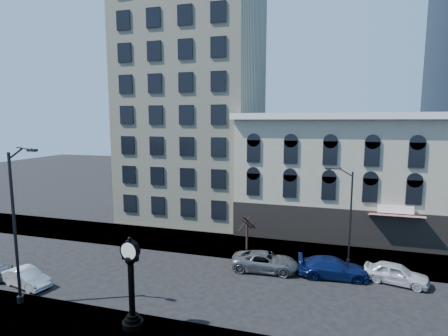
% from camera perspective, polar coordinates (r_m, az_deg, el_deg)
% --- Properties ---
extents(ground, '(160.00, 160.00, 0.00)m').
position_cam_1_polar(ground, '(27.31, -6.71, -17.84)').
color(ground, black).
rests_on(ground, ground).
extents(sidewalk_far, '(160.00, 6.00, 0.12)m').
position_cam_1_polar(sidewalk_far, '(34.22, -1.38, -12.29)').
color(sidewalk_far, gray).
rests_on(sidewalk_far, ground).
extents(cream_tower, '(15.90, 15.40, 42.50)m').
position_cam_1_polar(cream_tower, '(45.10, -4.85, 17.32)').
color(cream_tower, beige).
rests_on(cream_tower, ground).
extents(victorian_row, '(22.60, 11.19, 12.50)m').
position_cam_1_polar(victorian_row, '(39.03, 19.34, -1.22)').
color(victorian_row, '#A9A38B').
rests_on(victorian_row, ground).
extents(street_clock, '(1.20, 1.20, 5.30)m').
position_cam_1_polar(street_clock, '(21.33, -14.87, -18.21)').
color(street_clock, black).
rests_on(street_clock, sidewalk_near).
extents(street_lamp_near, '(2.67, 0.45, 10.30)m').
position_cam_1_polar(street_lamp_near, '(24.62, -30.32, -2.36)').
color(street_lamp_near, black).
rests_on(street_lamp_near, sidewalk_near).
extents(street_lamp_far, '(2.08, 0.56, 8.07)m').
position_cam_1_polar(street_lamp_far, '(29.83, 19.02, -3.43)').
color(street_lamp_far, black).
rests_on(street_lamp_far, sidewalk_far).
extents(bare_tree_far, '(2.30, 2.30, 3.94)m').
position_cam_1_polar(bare_tree_far, '(31.84, 3.80, -8.11)').
color(bare_tree_far, '#302018').
rests_on(bare_tree_far, sidewalk_far).
extents(car_near_b, '(4.10, 2.12, 1.29)m').
position_cam_1_polar(car_near_b, '(29.69, -29.53, -15.31)').
color(car_near_b, silver).
rests_on(car_near_b, ground).
extents(car_far_a, '(5.37, 2.73, 1.45)m').
position_cam_1_polar(car_far_a, '(28.72, 6.72, -14.93)').
color(car_far_a, '#595B60').
rests_on(car_far_a, ground).
extents(car_far_b, '(5.36, 2.56, 1.51)m').
position_cam_1_polar(car_far_b, '(28.62, 17.37, -15.26)').
color(car_far_b, '#0C194C').
rests_on(car_far_b, ground).
extents(car_far_c, '(4.65, 2.76, 1.48)m').
position_cam_1_polar(car_far_c, '(29.34, 26.25, -15.16)').
color(car_far_c, silver).
rests_on(car_far_c, ground).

